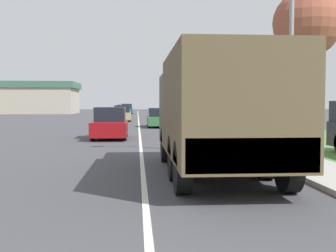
{
  "coord_description": "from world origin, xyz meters",
  "views": [
    {
      "loc": [
        -0.14,
        -1.77,
        1.77
      ],
      "look_at": [
        0.72,
        9.94,
        1.14
      ],
      "focal_mm": 45.0,
      "sensor_mm": 36.0,
      "label": 1
    }
  ],
  "objects_px": {
    "car_nearest_ahead": "(110,125)",
    "car_third_ahead": "(122,114)",
    "lamp_post": "(286,17)",
    "car_fourth_ahead": "(124,111)",
    "car_farthest_ahead": "(127,109)",
    "military_truck": "(216,109)",
    "car_second_ahead": "(160,118)"
  },
  "relations": [
    {
      "from": "car_nearest_ahead",
      "to": "car_third_ahead",
      "type": "distance_m",
      "value": 21.02
    },
    {
      "from": "car_third_ahead",
      "to": "lamp_post",
      "type": "height_order",
      "value": "lamp_post"
    },
    {
      "from": "car_fourth_ahead",
      "to": "lamp_post",
      "type": "height_order",
      "value": "lamp_post"
    },
    {
      "from": "military_truck",
      "to": "car_nearest_ahead",
      "type": "relative_size",
      "value": 1.7
    },
    {
      "from": "car_farthest_ahead",
      "to": "lamp_post",
      "type": "bearing_deg",
      "value": -83.79
    },
    {
      "from": "military_truck",
      "to": "lamp_post",
      "type": "bearing_deg",
      "value": 46.66
    },
    {
      "from": "car_third_ahead",
      "to": "car_fourth_ahead",
      "type": "relative_size",
      "value": 0.83
    },
    {
      "from": "military_truck",
      "to": "car_third_ahead",
      "type": "relative_size",
      "value": 1.72
    },
    {
      "from": "car_second_ahead",
      "to": "car_third_ahead",
      "type": "height_order",
      "value": "car_third_ahead"
    },
    {
      "from": "car_farthest_ahead",
      "to": "lamp_post",
      "type": "height_order",
      "value": "lamp_post"
    },
    {
      "from": "car_nearest_ahead",
      "to": "car_third_ahead",
      "type": "xyz_separation_m",
      "value": [
        -0.13,
        21.02,
        0.0
      ]
    },
    {
      "from": "car_second_ahead",
      "to": "military_truck",
      "type": "bearing_deg",
      "value": -89.36
    },
    {
      "from": "car_farthest_ahead",
      "to": "military_truck",
      "type": "bearing_deg",
      "value": -86.6
    },
    {
      "from": "car_third_ahead",
      "to": "car_nearest_ahead",
      "type": "bearing_deg",
      "value": -89.64
    },
    {
      "from": "lamp_post",
      "to": "car_nearest_ahead",
      "type": "bearing_deg",
      "value": 126.07
    },
    {
      "from": "car_third_ahead",
      "to": "lamp_post",
      "type": "bearing_deg",
      "value": -78.09
    },
    {
      "from": "car_third_ahead",
      "to": "car_farthest_ahead",
      "type": "distance_m",
      "value": 29.96
    },
    {
      "from": "car_third_ahead",
      "to": "lamp_post",
      "type": "distance_m",
      "value": 30.21
    },
    {
      "from": "car_nearest_ahead",
      "to": "car_fourth_ahead",
      "type": "relative_size",
      "value": 0.84
    },
    {
      "from": "car_fourth_ahead",
      "to": "military_truck",
      "type": "bearing_deg",
      "value": -85.45
    },
    {
      "from": "car_third_ahead",
      "to": "car_farthest_ahead",
      "type": "bearing_deg",
      "value": 90.5
    },
    {
      "from": "car_fourth_ahead",
      "to": "lamp_post",
      "type": "relative_size",
      "value": 0.66
    },
    {
      "from": "car_farthest_ahead",
      "to": "lamp_post",
      "type": "distance_m",
      "value": 59.75
    },
    {
      "from": "car_third_ahead",
      "to": "car_second_ahead",
      "type": "bearing_deg",
      "value": -73.31
    },
    {
      "from": "car_nearest_ahead",
      "to": "car_third_ahead",
      "type": "bearing_deg",
      "value": 90.36
    },
    {
      "from": "car_nearest_ahead",
      "to": "car_second_ahead",
      "type": "distance_m",
      "value": 10.81
    },
    {
      "from": "car_nearest_ahead",
      "to": "car_second_ahead",
      "type": "relative_size",
      "value": 0.91
    },
    {
      "from": "car_nearest_ahead",
      "to": "car_third_ahead",
      "type": "relative_size",
      "value": 1.01
    },
    {
      "from": "car_second_ahead",
      "to": "car_third_ahead",
      "type": "bearing_deg",
      "value": 106.69
    },
    {
      "from": "car_third_ahead",
      "to": "lamp_post",
      "type": "xyz_separation_m",
      "value": [
        6.19,
        -29.33,
        3.79
      ]
    },
    {
      "from": "military_truck",
      "to": "car_fourth_ahead",
      "type": "bearing_deg",
      "value": 94.55
    },
    {
      "from": "military_truck",
      "to": "car_third_ahead",
      "type": "distance_m",
      "value": 32.44
    }
  ]
}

